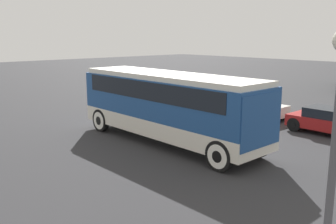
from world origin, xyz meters
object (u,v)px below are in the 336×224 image
parked_car_mid (212,95)px  parked_car_far (332,121)px  parked_car_near (252,106)px  tour_bus (169,102)px

parked_car_mid → parked_car_far: size_ratio=0.99×
parked_car_near → parked_car_mid: bearing=161.4°
tour_bus → parked_car_far: bearing=58.0°
tour_bus → parked_car_mid: (-5.03, 8.74, -1.23)m
parked_car_near → parked_car_far: (5.00, -0.41, -0.03)m
tour_bus → parked_car_near: (-0.71, 7.29, -1.21)m
parked_car_near → parked_car_mid: 4.56m
tour_bus → parked_car_mid: 10.16m
tour_bus → parked_car_mid: tour_bus is taller
tour_bus → parked_car_near: bearing=95.5°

